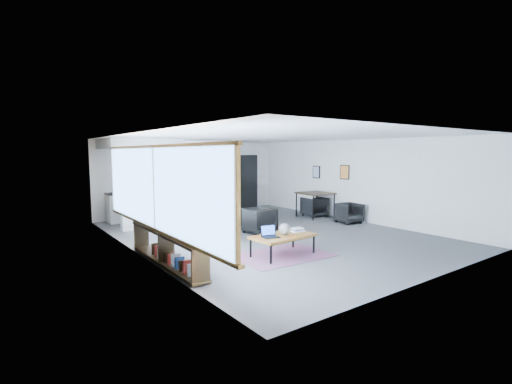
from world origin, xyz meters
TOP-DOWN VIEW (x-y plane):
  - room at (0.00, 0.00)m, footprint 7.02×9.02m
  - window at (-3.46, -0.90)m, footprint 0.10×5.95m
  - console at (-3.30, -1.05)m, footprint 0.35×3.00m
  - kitchenette at (-1.20, 3.71)m, footprint 4.20×1.96m
  - doorway at (2.30, 4.42)m, footprint 1.10×0.12m
  - track_light at (-0.59, 2.20)m, footprint 1.60×0.07m
  - wall_art_lower at (3.47, 0.40)m, footprint 0.03×0.38m
  - wall_art_upper at (3.47, 1.70)m, footprint 0.03×0.34m
  - kilim_rug at (-1.04, -1.85)m, footprint 2.04×1.45m
  - coffee_table at (-1.04, -1.85)m, footprint 1.41×0.82m
  - laptop at (-1.38, -1.82)m, footprint 0.38×0.33m
  - ceramic_pot at (-1.00, -1.86)m, footprint 0.25×0.25m
  - book_stack at (-0.56, -1.77)m, footprint 0.30×0.25m
  - coaster at (-0.95, -2.07)m, footprint 0.11×0.11m
  - armchair_left at (-1.59, 0.10)m, footprint 0.84×0.79m
  - armchair_right at (-0.15, 0.25)m, footprint 0.79×0.75m
  - floor_lamp at (-0.59, 1.37)m, footprint 0.53×0.53m
  - dining_table at (2.87, 1.14)m, footprint 1.09×1.09m
  - dining_chair_near at (2.99, -0.22)m, footprint 0.65×0.62m
  - dining_chair_far at (3.00, 1.30)m, footprint 0.69×0.66m
  - microwave at (-0.57, 4.15)m, footprint 0.52×0.30m

SIDE VIEW (x-z plane):
  - kilim_rug at x=-1.04m, z-range 0.00..0.01m
  - dining_chair_near at x=2.99m, z-range 0.00..0.59m
  - dining_chair_far at x=3.00m, z-range 0.00..0.63m
  - console at x=-3.30m, z-range -0.07..0.73m
  - armchair_right at x=-0.15m, z-range 0.00..0.78m
  - armchair_left at x=-1.59m, z-range 0.00..0.81m
  - coffee_table at x=-1.04m, z-range 0.19..0.63m
  - coaster at x=-0.95m, z-range 0.44..0.45m
  - book_stack at x=-0.56m, z-range 0.44..0.53m
  - laptop at x=-1.38m, z-range 0.39..0.63m
  - ceramic_pot at x=-1.00m, z-range 0.44..0.69m
  - dining_table at x=2.87m, z-range 0.35..1.20m
  - doorway at x=2.30m, z-range 0.00..2.15m
  - microwave at x=-0.57m, z-range 0.93..1.28m
  - room at x=0.00m, z-range -0.01..2.61m
  - floor_lamp at x=-0.59m, z-range 0.58..2.17m
  - kitchenette at x=-1.20m, z-range 0.08..2.68m
  - window at x=-3.46m, z-range 0.63..2.29m
  - wall_art_upper at x=3.47m, z-range 1.28..1.72m
  - wall_art_lower at x=3.47m, z-range 1.31..1.79m
  - track_light at x=-0.59m, z-range 2.45..2.60m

